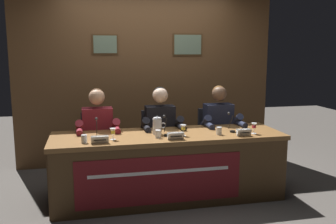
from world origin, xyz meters
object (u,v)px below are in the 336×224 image
Objects in this scene: juice_glass_center at (183,128)px; nameplate_left at (100,140)px; conference_table at (170,157)px; juice_glass_left at (113,132)px; nameplate_center at (176,136)px; panelist_right at (220,126)px; panelist_left at (98,132)px; chair_left at (98,150)px; juice_glass_right at (254,126)px; microphone_left at (97,132)px; panelist_center at (161,129)px; water_pitcher_central at (157,126)px; nameplate_right at (244,132)px; microphone_right at (231,125)px; water_cup_right at (219,131)px; water_cup_left at (84,139)px; microphone_center at (166,129)px; chair_center at (158,147)px; water_cup_center at (158,134)px; chair_right at (215,144)px.

nameplate_left is at bearing -170.82° from juice_glass_center.
juice_glass_left is at bearing -175.95° from conference_table.
panelist_right is (0.75, 0.67, -0.07)m from nameplate_center.
panelist_left is 10.00× the size of juice_glass_center.
chair_left is at bearing 90.00° from panelist_left.
juice_glass_right is at bearing -18.94° from panelist_left.
microphone_left is (-0.02, -0.45, 0.10)m from panelist_left.
juice_glass_left is 0.83m from panelist_center.
water_pitcher_central is (-0.89, -0.38, 0.12)m from panelist_right.
juice_glass_left is (0.14, -0.53, 0.11)m from panelist_left.
panelist_left is at bearing 156.75° from nameplate_right.
nameplate_center is at bearing -174.87° from juice_glass_right.
microphone_right is (-0.05, 0.24, 0.03)m from nameplate_right.
juice_glass_center is 0.41m from water_cup_right.
nameplate_center reaches higher than conference_table.
water_cup_left is 0.39× the size of microphone_right.
microphone_center is (0.89, 0.15, 0.04)m from water_cup_left.
juice_glass_left is at bearing -172.39° from microphone_center.
nameplate_center is 1.07× the size of nameplate_right.
microphone_right is (0.60, 0.09, -0.01)m from juice_glass_center.
conference_table is 0.82m from microphone_right.
nameplate_right is at bearing -14.53° from microphone_center.
water_cup_right is at bearing 13.66° from nameplate_center.
chair_center is 4.22× the size of microphone_right.
water_cup_right is (-0.22, -0.55, 0.07)m from panelist_right.
juice_glass_center reaches higher than water_cup_center.
water_cup_left is 1.72m from nameplate_right.
juice_glass_left is 0.71× the size of nameplate_center.
juice_glass_center is 0.61m from microphone_right.
water_cup_right is at bearing -111.88° from panelist_right.
panelist_right reaches higher than juice_glass_center.
nameplate_center is 2.05× the size of water_cup_center.
panelist_center is at bearing 135.27° from water_cup_right.
nameplate_left is 0.71m from water_pitcher_central.
conference_table is at bearing 97.86° from nameplate_center.
water_cup_center is 0.07× the size of panelist_right.
chair_center is at bearing 180.00° from chair_right.
microphone_right is (0.74, -0.43, 0.10)m from panelist_center.
water_cup_left is 0.39× the size of microphone_center.
microphone_left is (0.13, 0.16, 0.04)m from water_cup_left.
nameplate_left is 1.57m from nameplate_right.
water_cup_center is 0.39× the size of microphone_center.
water_cup_left is (-0.15, 0.06, -0.00)m from nameplate_left.
microphone_left is at bearing -164.09° from panelist_right.
microphone_right is (1.51, 0.24, 0.03)m from nameplate_left.
chair_right is (0.81, 0.66, -0.38)m from microphone_center.
nameplate_left is 0.63m from water_cup_center.
chair_center is at bearing 48.35° from nameplate_left.
juice_glass_left is 0.19m from microphone_left.
water_cup_right is (1.32, -0.55, 0.07)m from panelist_left.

